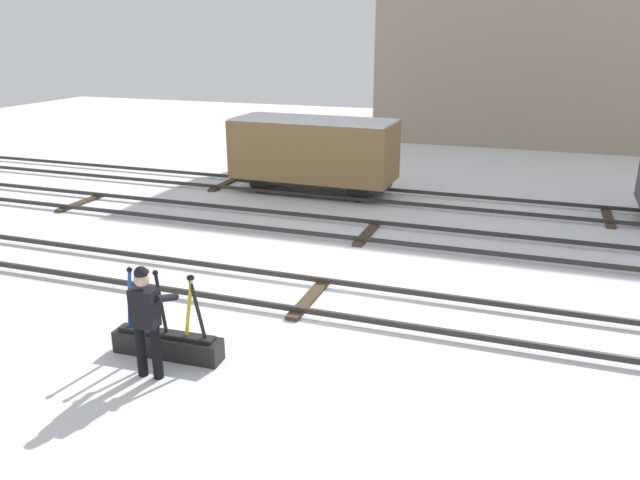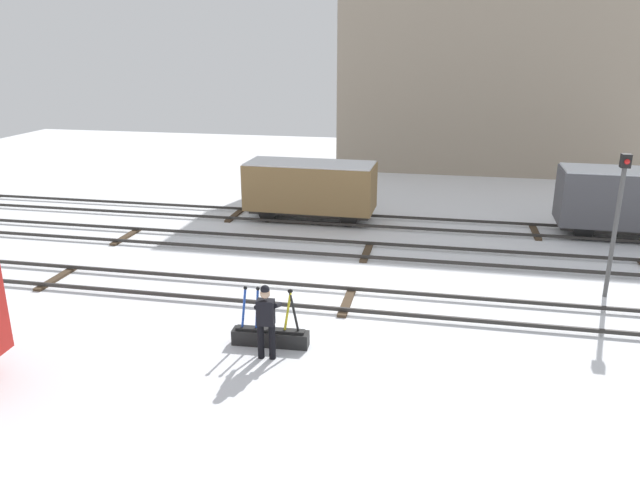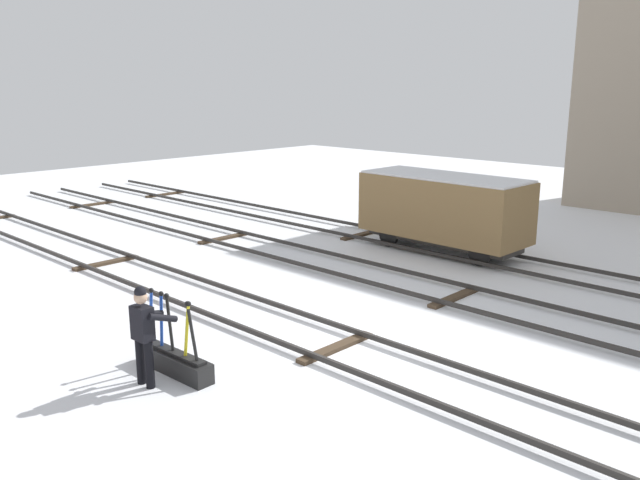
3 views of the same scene
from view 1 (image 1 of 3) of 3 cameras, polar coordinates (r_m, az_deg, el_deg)
The scene contains 7 objects.
ground_plane at distance 11.87m, azimuth -0.95°, elevation -5.56°, with size 60.00×60.00×0.00m, color white.
track_main_line at distance 11.83m, azimuth -0.95°, elevation -5.08°, with size 44.00×1.94×0.18m.
track_siding_near at distance 15.57m, azimuth 4.39°, elevation 0.85°, with size 44.00×1.94×0.18m.
track_siding_far at distance 18.87m, azimuth 7.21°, elevation 3.99°, with size 44.00×1.94×0.18m.
switch_lever_frame at distance 10.14m, azimuth -13.91°, elevation -9.08°, with size 1.81×0.44×1.45m.
rail_worker at distance 9.33m, azimuth -15.76°, elevation -6.71°, with size 0.55×0.68×1.76m.
freight_car_far_end at distance 19.33m, azimuth -0.58°, elevation 8.24°, with size 5.06×2.08×2.34m.
Camera 1 is at (3.76, -10.14, 4.91)m, focal length 34.61 mm.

